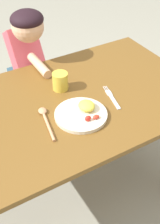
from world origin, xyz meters
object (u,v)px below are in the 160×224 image
object	(u,v)px
plate	(82,113)
person	(28,73)
spoon	(45,118)
drinking_cup	(60,81)
fork	(112,98)

from	to	relation	value
plate	person	bearing A→B (deg)	90.19
plate	person	world-z (taller)	person
spoon	drinking_cup	distance (m)	0.25
plate	fork	distance (m)	0.20
person	plate	bearing A→B (deg)	90.19
fork	spoon	bearing A→B (deg)	99.21
drinking_cup	person	size ratio (longest dim) A/B	0.09
drinking_cup	plate	bearing A→B (deg)	-93.03
fork	person	world-z (taller)	person
fork	drinking_cup	size ratio (longest dim) A/B	2.09
person	drinking_cup	bearing A→B (deg)	91.95
drinking_cup	spoon	bearing A→B (deg)	-133.75
spoon	person	xyz separation A→B (m)	(0.15, 0.61, -0.15)
spoon	plate	bearing A→B (deg)	-100.46
plate	person	size ratio (longest dim) A/B	0.24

